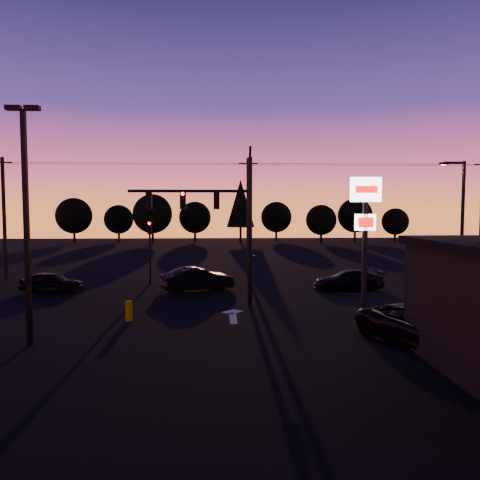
{
  "coord_description": "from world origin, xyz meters",
  "views": [
    {
      "loc": [
        -0.14,
        -21.13,
        5.34
      ],
      "look_at": [
        1.0,
        5.0,
        3.5
      ],
      "focal_mm": 35.0,
      "sensor_mm": 36.0,
      "label": 1
    }
  ],
  "objects_px": {
    "traffic_signal_mast": "(220,215)",
    "parking_lot_light": "(26,209)",
    "secondary_signal": "(150,243)",
    "suv_parked": "(421,326)",
    "car_mid": "(198,279)",
    "car_right": "(349,280)",
    "bollard": "(129,311)",
    "pylon_sign": "(365,216)",
    "car_left": "(51,282)",
    "streetlight": "(461,223)"
  },
  "relations": [
    {
      "from": "secondary_signal",
      "to": "suv_parked",
      "type": "height_order",
      "value": "secondary_signal"
    },
    {
      "from": "bollard",
      "to": "pylon_sign",
      "type": "bearing_deg",
      "value": 3.83
    },
    {
      "from": "parking_lot_light",
      "to": "car_left",
      "type": "height_order",
      "value": "parking_lot_light"
    },
    {
      "from": "suv_parked",
      "to": "pylon_sign",
      "type": "bearing_deg",
      "value": 73.88
    },
    {
      "from": "streetlight",
      "to": "bollard",
      "type": "relative_size",
      "value": 8.4
    },
    {
      "from": "secondary_signal",
      "to": "bollard",
      "type": "height_order",
      "value": "secondary_signal"
    },
    {
      "from": "car_left",
      "to": "car_right",
      "type": "bearing_deg",
      "value": -81.65
    },
    {
      "from": "streetlight",
      "to": "suv_parked",
      "type": "bearing_deg",
      "value": -124.48
    },
    {
      "from": "parking_lot_light",
      "to": "car_mid",
      "type": "bearing_deg",
      "value": 62.87
    },
    {
      "from": "traffic_signal_mast",
      "to": "parking_lot_light",
      "type": "height_order",
      "value": "parking_lot_light"
    },
    {
      "from": "traffic_signal_mast",
      "to": "bollard",
      "type": "distance_m",
      "value": 7.01
    },
    {
      "from": "pylon_sign",
      "to": "car_mid",
      "type": "distance_m",
      "value": 11.87
    },
    {
      "from": "bollard",
      "to": "streetlight",
      "type": "bearing_deg",
      "value": 14.58
    },
    {
      "from": "streetlight",
      "to": "suv_parked",
      "type": "distance_m",
      "value": 11.6
    },
    {
      "from": "bollard",
      "to": "traffic_signal_mast",
      "type": "bearing_deg",
      "value": 37.07
    },
    {
      "from": "car_left",
      "to": "secondary_signal",
      "type": "bearing_deg",
      "value": -53.31
    },
    {
      "from": "pylon_sign",
      "to": "car_left",
      "type": "bearing_deg",
      "value": 158.75
    },
    {
      "from": "car_left",
      "to": "parking_lot_light",
      "type": "bearing_deg",
      "value": -156.09
    },
    {
      "from": "suv_parked",
      "to": "car_mid",
      "type": "bearing_deg",
      "value": 103.5
    },
    {
      "from": "parking_lot_light",
      "to": "bollard",
      "type": "distance_m",
      "value": 6.81
    },
    {
      "from": "car_mid",
      "to": "car_right",
      "type": "relative_size",
      "value": 1.03
    },
    {
      "from": "car_left",
      "to": "suv_parked",
      "type": "height_order",
      "value": "suv_parked"
    },
    {
      "from": "parking_lot_light",
      "to": "streetlight",
      "type": "xyz_separation_m",
      "value": [
        21.41,
        8.5,
        -0.85
      ]
    },
    {
      "from": "traffic_signal_mast",
      "to": "car_left",
      "type": "bearing_deg",
      "value": 157.51
    },
    {
      "from": "streetlight",
      "to": "traffic_signal_mast",
      "type": "bearing_deg",
      "value": -173.86
    },
    {
      "from": "car_mid",
      "to": "suv_parked",
      "type": "bearing_deg",
      "value": -163.01
    },
    {
      "from": "secondary_signal",
      "to": "car_left",
      "type": "bearing_deg",
      "value": -151.49
    },
    {
      "from": "car_left",
      "to": "suv_parked",
      "type": "relative_size",
      "value": 0.71
    },
    {
      "from": "bollard",
      "to": "suv_parked",
      "type": "xyz_separation_m",
      "value": [
        12.1,
        -4.3,
        0.26
      ]
    },
    {
      "from": "car_right",
      "to": "suv_parked",
      "type": "height_order",
      "value": "suv_parked"
    },
    {
      "from": "streetlight",
      "to": "pylon_sign",
      "type": "bearing_deg",
      "value": -149.92
    },
    {
      "from": "bollard",
      "to": "parking_lot_light",
      "type": "bearing_deg",
      "value": -129.58
    },
    {
      "from": "streetlight",
      "to": "car_mid",
      "type": "distance_m",
      "value": 16.2
    },
    {
      "from": "car_left",
      "to": "suv_parked",
      "type": "xyz_separation_m",
      "value": [
        18.39,
        -11.95,
        0.1
      ]
    },
    {
      "from": "pylon_sign",
      "to": "parking_lot_light",
      "type": "bearing_deg",
      "value": -162.77
    },
    {
      "from": "parking_lot_light",
      "to": "car_right",
      "type": "distance_m",
      "value": 19.95
    },
    {
      "from": "pylon_sign",
      "to": "secondary_signal",
      "type": "bearing_deg",
      "value": 140.23
    },
    {
      "from": "parking_lot_light",
      "to": "car_left",
      "type": "relative_size",
      "value": 2.42
    },
    {
      "from": "parking_lot_light",
      "to": "bollard",
      "type": "xyz_separation_m",
      "value": [
        3.09,
        3.73,
        -4.79
      ]
    },
    {
      "from": "streetlight",
      "to": "car_left",
      "type": "bearing_deg",
      "value": 173.32
    },
    {
      "from": "traffic_signal_mast",
      "to": "pylon_sign",
      "type": "relative_size",
      "value": 1.26
    },
    {
      "from": "pylon_sign",
      "to": "bollard",
      "type": "height_order",
      "value": "pylon_sign"
    },
    {
      "from": "traffic_signal_mast",
      "to": "parking_lot_light",
      "type": "bearing_deg",
      "value": -136.63
    },
    {
      "from": "secondary_signal",
      "to": "pylon_sign",
      "type": "height_order",
      "value": "pylon_sign"
    },
    {
      "from": "pylon_sign",
      "to": "suv_parked",
      "type": "relative_size",
      "value": 1.28
    },
    {
      "from": "car_mid",
      "to": "car_right",
      "type": "height_order",
      "value": "car_mid"
    },
    {
      "from": "bollard",
      "to": "car_mid",
      "type": "bearing_deg",
      "value": 70.06
    },
    {
      "from": "pylon_sign",
      "to": "bollard",
      "type": "bearing_deg",
      "value": -176.17
    },
    {
      "from": "secondary_signal",
      "to": "parking_lot_light",
      "type": "height_order",
      "value": "parking_lot_light"
    },
    {
      "from": "traffic_signal_mast",
      "to": "suv_parked",
      "type": "xyz_separation_m",
      "value": [
        7.78,
        -7.56,
        -4.2
      ]
    }
  ]
}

